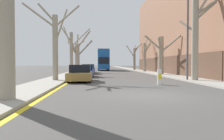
% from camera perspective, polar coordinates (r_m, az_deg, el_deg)
% --- Properties ---
extents(ground_plane, '(300.00, 300.00, 0.00)m').
position_cam_1_polar(ground_plane, '(10.34, 9.43, -6.58)').
color(ground_plane, '#4C4947').
extents(sidewalk_left, '(2.53, 120.00, 0.12)m').
position_cam_1_polar(sidewalk_left, '(60.12, -7.17, 0.30)').
color(sidewalk_left, '#A39E93').
rests_on(sidewalk_left, ground).
extents(sidewalk_right, '(2.53, 120.00, 0.12)m').
position_cam_1_polar(sidewalk_right, '(60.59, 4.56, 0.31)').
color(sidewalk_right, '#A39E93').
rests_on(sidewalk_right, ground).
extents(building_facade_right, '(10.08, 35.78, 14.72)m').
position_cam_1_polar(building_facade_right, '(37.57, 19.99, 10.55)').
color(building_facade_right, '#93664C').
rests_on(building_facade_right, ground).
extents(kerb_line_stripe, '(0.24, 120.00, 0.01)m').
position_cam_1_polar(kerb_line_stripe, '(60.05, -5.79, 0.25)').
color(kerb_line_stripe, yellow).
rests_on(kerb_line_stripe, ground).
extents(street_tree_left_1, '(4.71, 2.03, 6.70)m').
position_cam_1_polar(street_tree_left_1, '(19.01, -14.66, 7.09)').
color(street_tree_left_1, gray).
rests_on(street_tree_left_1, ground).
extents(street_tree_left_2, '(3.77, 2.56, 6.53)m').
position_cam_1_polar(street_tree_left_2, '(28.33, -10.49, 5.06)').
color(street_tree_left_2, gray).
rests_on(street_tree_left_2, ground).
extents(street_tree_left_3, '(4.08, 4.35, 7.10)m').
position_cam_1_polar(street_tree_left_3, '(37.03, -8.94, 4.09)').
color(street_tree_left_3, gray).
rests_on(street_tree_left_3, ground).
extents(street_tree_right_0, '(3.32, 2.67, 8.72)m').
position_cam_1_polar(street_tree_right_0, '(19.67, 21.22, 9.29)').
color(street_tree_right_0, gray).
rests_on(street_tree_right_0, ground).
extents(street_tree_right_1, '(3.77, 3.45, 5.22)m').
position_cam_1_polar(street_tree_right_1, '(28.84, 12.72, 4.14)').
color(street_tree_right_1, gray).
rests_on(street_tree_right_1, ground).
extents(street_tree_right_2, '(1.53, 5.29, 6.73)m').
position_cam_1_polar(street_tree_right_2, '(39.00, 8.62, 3.85)').
color(street_tree_right_2, gray).
rests_on(street_tree_right_2, ground).
extents(street_tree_right_3, '(4.23, 2.11, 6.64)m').
position_cam_1_polar(street_tree_right_3, '(49.24, 5.95, 3.50)').
color(street_tree_right_3, gray).
rests_on(street_tree_right_3, ground).
extents(double_decker_bus, '(2.44, 10.89, 4.53)m').
position_cam_1_polar(double_decker_bus, '(49.48, -2.30, 2.91)').
color(double_decker_bus, '#19519E').
rests_on(double_decker_bus, ground).
extents(parked_car_0, '(1.86, 4.24, 1.39)m').
position_cam_1_polar(parked_car_0, '(18.33, -8.26, -0.93)').
color(parked_car_0, olive).
rests_on(parked_car_0, ground).
extents(parked_car_1, '(1.87, 4.58, 1.31)m').
position_cam_1_polar(parked_car_1, '(24.74, -7.02, -0.33)').
color(parked_car_1, navy).
rests_on(parked_car_1, ground).
extents(parked_car_2, '(1.79, 3.94, 1.41)m').
position_cam_1_polar(parked_car_2, '(31.22, -6.28, 0.17)').
color(parked_car_2, navy).
rests_on(parked_car_2, ground).
extents(parked_car_3, '(1.72, 4.31, 1.37)m').
position_cam_1_polar(parked_car_3, '(36.35, -5.89, 0.34)').
color(parked_car_3, navy).
rests_on(parked_car_3, ground).
extents(lamp_post, '(1.40, 0.20, 8.10)m').
position_cam_1_polar(lamp_post, '(19.95, 18.91, 10.32)').
color(lamp_post, '#4C4F54').
rests_on(lamp_post, ground).
extents(traffic_bollard, '(0.32, 0.33, 1.07)m').
position_cam_1_polar(traffic_bollard, '(15.74, 12.28, -1.82)').
color(traffic_bollard, white).
rests_on(traffic_bollard, ground).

